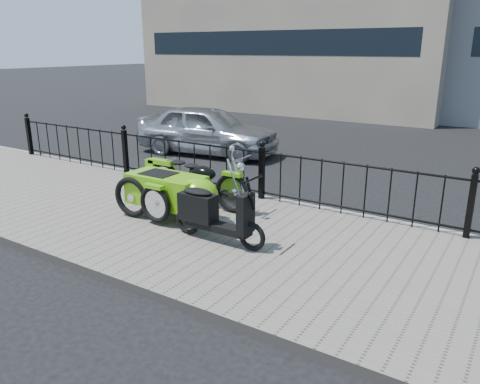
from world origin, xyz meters
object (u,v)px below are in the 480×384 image
Objects in this scene: scooter at (212,214)px; spare_tire at (132,197)px; sedan_car at (207,130)px; motorcycle_sidecar at (180,189)px.

spare_tire is at bearing 177.22° from scooter.
scooter is at bearing -150.12° from sedan_car.
sedan_car is at bearing 113.18° from spare_tire.
scooter is 0.39× the size of sedan_car.
scooter is 1.69m from spare_tire.
sedan_car reaches higher than spare_tire.
motorcycle_sidecar is 3.33× the size of spare_tire.
motorcycle_sidecar is 0.81m from spare_tire.
scooter reaches higher than motorcycle_sidecar.
sedan_car reaches higher than scooter.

